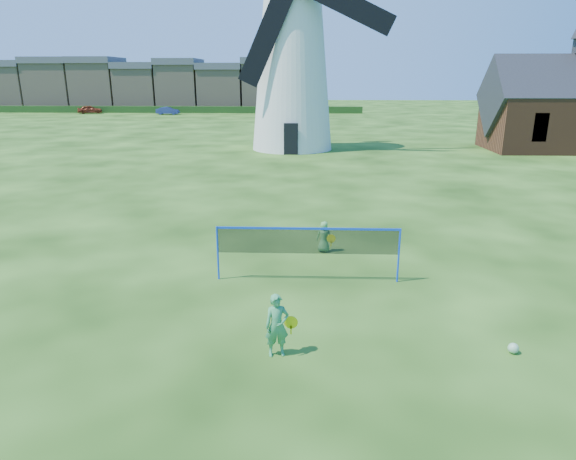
# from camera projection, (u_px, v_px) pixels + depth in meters

# --- Properties ---
(ground) EXTENTS (220.00, 220.00, 0.00)m
(ground) POSITION_uv_depth(u_px,v_px,m) (280.00, 288.00, 13.53)
(ground) COLOR black
(ground) RESTS_ON ground
(windmill) EXTENTS (14.36, 6.15, 19.04)m
(windmill) POSITION_uv_depth(u_px,v_px,m) (292.00, 62.00, 37.38)
(windmill) COLOR silver
(windmill) RESTS_ON ground
(chapel) EXTENTS (12.60, 6.11, 10.65)m
(chapel) POSITION_uv_depth(u_px,v_px,m) (572.00, 110.00, 37.79)
(chapel) COLOR brown
(chapel) RESTS_ON ground
(badminton_net) EXTENTS (5.05, 0.05, 1.55)m
(badminton_net) POSITION_uv_depth(u_px,v_px,m) (308.00, 242.00, 13.73)
(badminton_net) COLOR blue
(badminton_net) RESTS_ON ground
(player_girl) EXTENTS (0.69, 0.42, 1.34)m
(player_girl) POSITION_uv_depth(u_px,v_px,m) (277.00, 325.00, 10.12)
(player_girl) COLOR #3B9458
(player_girl) RESTS_ON ground
(player_boy) EXTENTS (0.63, 0.43, 1.02)m
(player_boy) POSITION_uv_depth(u_px,v_px,m) (324.00, 237.00, 16.21)
(player_boy) COLOR #4F9E4C
(player_boy) RESTS_ON ground
(play_ball) EXTENTS (0.22, 0.22, 0.22)m
(play_ball) POSITION_uv_depth(u_px,v_px,m) (513.00, 348.00, 10.35)
(play_ball) COLOR green
(play_ball) RESTS_ON ground
(terraced_houses) EXTENTS (49.77, 8.40, 8.35)m
(terraced_houses) POSITION_uv_depth(u_px,v_px,m) (137.00, 85.00, 82.09)
(terraced_houses) COLOR #9F846A
(terraced_houses) RESTS_ON ground
(hedge) EXTENTS (62.00, 0.80, 1.00)m
(hedge) POSITION_uv_depth(u_px,v_px,m) (160.00, 109.00, 77.21)
(hedge) COLOR #193814
(hedge) RESTS_ON ground
(car_left) EXTENTS (3.79, 2.60, 1.20)m
(car_left) POSITION_uv_depth(u_px,v_px,m) (90.00, 109.00, 75.72)
(car_left) COLOR maroon
(car_left) RESTS_ON ground
(car_right) EXTENTS (3.34, 1.19, 1.10)m
(car_right) POSITION_uv_depth(u_px,v_px,m) (168.00, 111.00, 73.73)
(car_right) COLOR navy
(car_right) RESTS_ON ground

